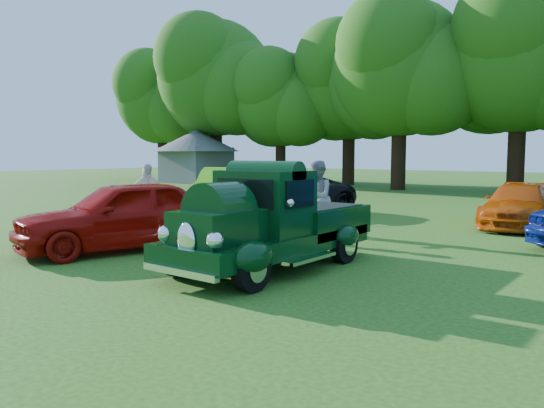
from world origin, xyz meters
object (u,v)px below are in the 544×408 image
Objects in this scene: back_car_orange at (519,206)px; spectator_white at (147,196)px; red_convertible at (123,215)px; back_car_lime at (225,189)px; hero_pickup at (272,226)px; gazebo at (196,150)px; spectator_pink at (246,199)px; back_car_black at (282,195)px; spectator_grey at (317,198)px.

back_car_orange is 10.64m from spectator_white.
back_car_lime is (-3.86, 7.39, 0.02)m from red_convertible.
spectator_white is at bearing -103.13° from back_car_lime.
gazebo is at bearing 138.72° from hero_pickup.
spectator_pink reaches higher than back_car_lime.
back_car_lime is at bearing 102.78° from spectator_pink.
back_car_lime is 1.14× the size of back_car_orange.
back_car_orange is 27.55m from gazebo.
back_car_orange is at bearing -24.28° from gazebo.
back_car_lime is 9.96m from back_car_orange.
hero_pickup is at bearing 25.03° from red_convertible.
back_car_black reaches higher than back_car_orange.
hero_pickup is 8.41m from back_car_black.
back_car_lime is at bearing 134.69° from red_convertible.
hero_pickup is 3.95m from spectator_pink.
back_car_orange is at bearing 74.66° from red_convertible.
spectator_pink is at bearing -45.46° from back_car_black.
back_car_black is at bearing 116.25° from red_convertible.
hero_pickup reaches higher than back_car_orange.
hero_pickup is 2.52× the size of spectator_white.
red_convertible is at bearing -94.28° from back_car_lime.
back_car_black is 4.63m from spectator_pink.
spectator_grey is at bearing -133.59° from back_car_orange.
gazebo reaches higher than spectator_white.
hero_pickup is 0.90× the size of back_car_black.
spectator_pink is 26.54m from gazebo.
spectator_white is at bearing -144.74° from back_car_orange.
hero_pickup reaches higher than back_car_lime.
spectator_grey is at bearing -37.17° from gazebo.
hero_pickup is 0.95× the size of back_car_lime.
back_car_black is 2.71× the size of spectator_pink.
spectator_pink reaches higher than back_car_black.
spectator_white is at bearing 149.32° from red_convertible.
back_car_lime is at bearing -148.99° from spectator_grey.
hero_pickup is at bearing -109.24° from back_car_orange.
red_convertible is at bearing -127.76° from back_car_orange.
gazebo is at bearing 107.28° from back_car_lime.
back_car_black is 5.06m from spectator_white.
back_car_lime is (-7.60, 6.87, 0.02)m from hero_pickup.
hero_pickup is 4.29m from spectator_grey.
gazebo reaches higher than back_car_black.
spectator_grey reaches higher than spectator_white.
back_car_orange is 0.67× the size of gazebo.
hero_pickup is 0.72× the size of gazebo.
back_car_black is at bearing 80.41° from spectator_pink.
back_car_orange is 7.98m from spectator_pink.
back_car_black is at bearing -169.88° from back_car_orange.
spectator_pink is (0.82, 3.18, 0.18)m from red_convertible.
back_car_lime is 20.27m from gazebo.
hero_pickup is 3.77m from red_convertible.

